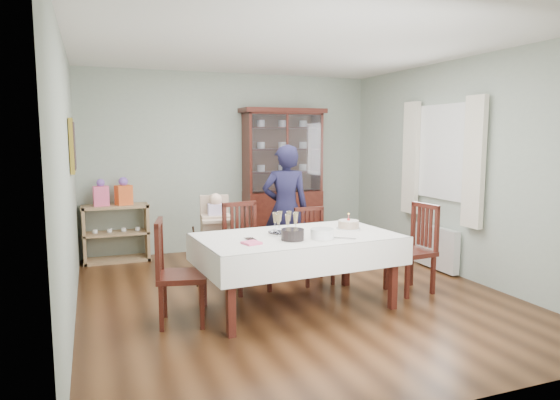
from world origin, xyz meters
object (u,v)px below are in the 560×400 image
sideboard (116,233)px  birthday_cake (348,225)px  chair_far_right (314,260)px  high_chair (216,246)px  woman (285,209)px  gift_bag_orange (124,192)px  chair_far_left (247,265)px  chair_end_left (180,293)px  china_cabinet (283,177)px  gift_bag_pink (101,194)px  chair_end_right (411,266)px  dining_table (297,271)px  champagne_tray (286,228)px

sideboard → birthday_cake: bearing=-48.7°
chair_far_right → high_chair: 1.21m
sideboard → woman: (2.03, -1.33, 0.42)m
woman → high_chair: size_ratio=1.54×
high_chair → gift_bag_orange: size_ratio=2.74×
chair_far_left → gift_bag_orange: gift_bag_orange is taller
chair_end_left → birthday_cake: chair_end_left is taller
china_cabinet → chair_far_left: china_cabinet is taller
gift_bag_pink → woman: bearing=-30.5°
high_chair → gift_bag_orange: (-0.98, 1.36, 0.56)m
chair_far_left → chair_end_right: bearing=-32.0°
chair_far_right → gift_bag_pink: bearing=141.8°
birthday_cake → gift_bag_orange: size_ratio=0.66×
china_cabinet → sideboard: china_cabinet is taller
chair_far_left → sideboard: bearing=115.3°
woman → gift_bag_pink: (-2.21, 1.31, 0.14)m
gift_bag_orange → high_chair: bearing=-54.1°
china_cabinet → woman: (-0.47, -1.30, -0.30)m
dining_table → chair_end_left: 1.20m
sideboard → chair_end_left: (0.44, -2.69, -0.11)m
chair_far_left → chair_far_right: 0.85m
gift_bag_pink → birthday_cake: bearing=-46.3°
chair_far_right → chair_end_left: (-1.74, -0.78, 0.03)m
dining_table → champagne_tray: size_ratio=5.66×
sideboard → chair_end_right: chair_end_right is taller
dining_table → birthday_cake: 0.77m
dining_table → chair_end_left: chair_end_left is taller
champagne_tray → gift_bag_pink: (-1.72, 2.57, 0.14)m
chair_far_left → chair_end_right: size_ratio=1.00×
china_cabinet → chair_end_right: (0.54, -2.62, -0.83)m
gift_bag_pink → gift_bag_orange: gift_bag_orange is taller
chair_far_left → chair_end_left: size_ratio=1.01×
sideboard → champagne_tray: 3.04m
chair_end_left → high_chair: 1.48m
chair_far_left → chair_end_left: 1.17m
woman → gift_bag_orange: woman is taller
chair_far_left → chair_end_left: chair_far_left is taller
birthday_cake → gift_bag_pink: size_ratio=0.69×
chair_far_right → birthday_cake: size_ratio=3.48×
chair_end_right → sideboard: bearing=-136.0°
chair_end_right → gift_bag_pink: 4.21m
sideboard → champagne_tray: (1.54, -2.59, 0.43)m
chair_far_left → champagne_tray: bearing=-81.0°
china_cabinet → gift_bag_orange: china_cabinet is taller
chair_far_right → woman: bearing=104.0°
chair_end_right → champagne_tray: 1.59m
china_cabinet → sideboard: (-2.50, 0.02, -0.72)m
chair_far_right → woman: size_ratio=0.54×
dining_table → birthday_cake: bearing=8.3°
chair_far_right → high_chair: (-1.07, 0.54, 0.15)m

